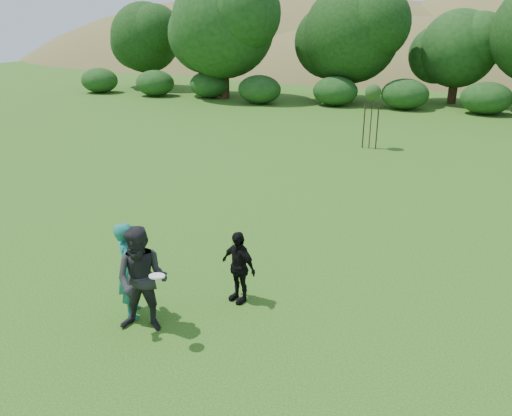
# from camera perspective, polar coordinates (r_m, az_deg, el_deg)

# --- Properties ---
(ground) EXTENTS (120.00, 120.00, 0.00)m
(ground) POSITION_cam_1_polar(r_m,az_deg,el_deg) (10.16, -6.88, -11.27)
(ground) COLOR #19470C
(ground) RESTS_ON ground
(player_teal) EXTENTS (0.76, 0.82, 1.89)m
(player_teal) POSITION_cam_1_polar(r_m,az_deg,el_deg) (9.76, -14.26, -6.83)
(player_teal) COLOR #197164
(player_teal) RESTS_ON ground
(player_grey) EXTENTS (1.15, 1.00, 2.01)m
(player_grey) POSITION_cam_1_polar(r_m,az_deg,el_deg) (9.20, -12.89, -8.04)
(player_grey) COLOR #252527
(player_grey) RESTS_ON ground
(player_black) EXTENTS (0.96, 0.66, 1.51)m
(player_black) POSITION_cam_1_polar(r_m,az_deg,el_deg) (10.00, -2.04, -6.72)
(player_black) COLOR black
(player_black) RESTS_ON ground
(frisbee) EXTENTS (0.27, 0.27, 0.06)m
(frisbee) POSITION_cam_1_polar(r_m,az_deg,el_deg) (8.55, -11.25, -7.64)
(frisbee) COLOR white
(frisbee) RESTS_ON ground
(sapling) EXTENTS (0.70, 0.70, 2.85)m
(sapling) POSITION_cam_1_polar(r_m,az_deg,el_deg) (22.93, 13.23, 12.55)
(sapling) COLOR #3E2418
(sapling) RESTS_ON ground
(hillside) EXTENTS (150.00, 72.00, 52.00)m
(hillside) POSITION_cam_1_polar(r_m,az_deg,el_deg) (77.96, 19.23, 6.33)
(hillside) COLOR olive
(hillside) RESTS_ON ground
(tree_row) EXTENTS (53.92, 10.38, 9.62)m
(tree_row) POSITION_cam_1_polar(r_m,az_deg,el_deg) (36.12, 22.58, 18.15)
(tree_row) COLOR #3A2616
(tree_row) RESTS_ON ground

